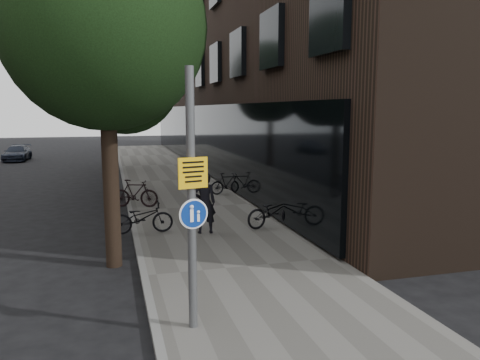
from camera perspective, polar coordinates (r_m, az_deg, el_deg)
name	(u,v)px	position (r m, az deg, el deg)	size (l,w,h in m)	color
ground	(293,344)	(7.65, 6.45, -19.24)	(120.00, 120.00, 0.00)	black
sidewalk	(195,208)	(16.87, -5.55, -3.47)	(4.50, 60.00, 0.12)	#625F5A
curb_edge	(130,212)	(16.64, -13.21, -3.81)	(0.15, 60.00, 0.13)	slate
building_right_dark_brick	(290,21)	(30.84, 6.09, 18.66)	(12.00, 40.00, 18.00)	black
street_tree_near	(108,38)	(11.01, -15.75, 16.31)	(4.40, 4.40, 7.50)	black
street_tree_mid	(108,70)	(19.47, -15.74, 12.81)	(5.00, 5.00, 7.80)	black
street_tree_far	(109,83)	(28.45, -15.73, 11.37)	(5.00, 5.00, 7.80)	black
signpost	(191,200)	(7.24, -5.95, -2.46)	(0.47, 0.14, 4.09)	#595B5E
pedestrian	(205,203)	(13.12, -4.34, -2.79)	(0.63, 0.42, 1.74)	black
parked_bike_facade_near	(273,211)	(13.90, 4.10, -3.82)	(0.62, 1.79, 0.94)	black
parked_bike_facade_far	(227,183)	(19.25, -1.58, -0.41)	(0.42, 1.47, 0.89)	black
parked_bike_curb_near	(142,217)	(13.44, -11.85, -4.49)	(0.60, 1.72, 0.90)	black
parked_bike_curb_far	(135,193)	(17.06, -12.68, -1.60)	(0.47, 1.66, 0.99)	black
parked_car_far	(17,153)	(36.64, -25.53, 2.98)	(1.50, 3.68, 1.07)	#1B2231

